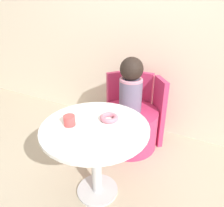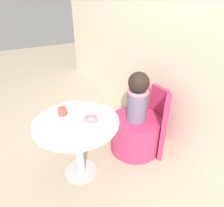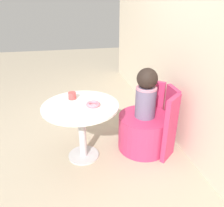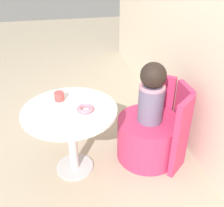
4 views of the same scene
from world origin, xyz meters
name	(u,v)px [view 1 (image 1 of 4)]	position (x,y,z in m)	size (l,w,h in m)	color
ground_plane	(99,187)	(0.00, 0.00, 0.00)	(12.00, 12.00, 0.00)	#B7A88E
back_wall	(153,24)	(0.00, 1.13, 1.20)	(6.00, 0.06, 2.40)	beige
round_table	(96,141)	(0.01, -0.03, 0.51)	(0.77, 0.77, 0.63)	silver
tub_chair	(129,128)	(-0.02, 0.67, 0.21)	(0.58, 0.58, 0.41)	#C63360
booth_backrest	(138,106)	(-0.02, 0.91, 0.36)	(0.68, 0.25, 0.73)	#C63360
child_figure	(131,85)	(-0.02, 0.67, 0.69)	(0.23, 0.23, 0.55)	slate
donut	(109,118)	(0.05, 0.09, 0.65)	(0.14, 0.14, 0.03)	pink
cup	(69,121)	(-0.16, -0.10, 0.67)	(0.08, 0.08, 0.07)	#DB4C4C
paper_napkin	(80,132)	(-0.04, -0.15, 0.64)	(0.17, 0.17, 0.01)	silver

